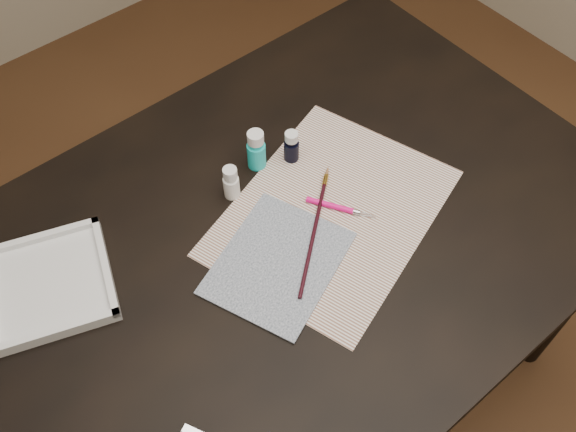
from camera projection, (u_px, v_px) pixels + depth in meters
ground at (288, 378)px, 1.84m from camera, size 3.50×3.50×0.02m
table at (288, 319)px, 1.53m from camera, size 1.30×0.90×0.75m
paper at (332, 212)px, 1.25m from camera, size 0.55×0.48×0.00m
canvas at (278, 263)px, 1.18m from camera, size 0.31×0.28×0.00m
paint_bottle_white at (231, 182)px, 1.24m from camera, size 0.04×0.04×0.08m
paint_bottle_cyan at (256, 150)px, 1.28m from camera, size 0.05×0.05×0.09m
paint_bottle_navy at (291, 146)px, 1.30m from camera, size 0.04×0.04×0.08m
paintbrush at (315, 227)px, 1.21m from camera, size 0.25×0.20×0.01m
craft_knife at (341, 208)px, 1.24m from camera, size 0.08×0.12×0.01m
palette_tray at (50, 284)px, 1.14m from camera, size 0.28×0.28×0.03m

